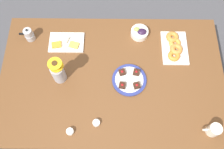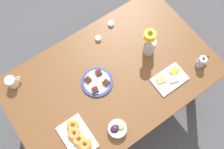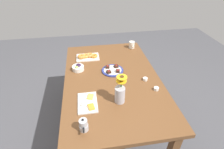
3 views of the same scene
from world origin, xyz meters
TOP-DOWN VIEW (x-y plane):
  - ground_plane at (0.00, 0.00)m, footprint 6.00×6.00m
  - dining_table at (0.00, 0.00)m, footprint 1.60×1.00m
  - coffee_mug at (-0.65, 0.38)m, footprint 0.11×0.08m
  - grape_bowl at (-0.21, -0.35)m, footprint 0.13×0.13m
  - cheese_platter at (0.35, -0.27)m, footprint 0.26×0.17m
  - croissant_platter at (-0.46, -0.24)m, footprint 0.19×0.28m
  - jam_cup_honey at (0.10, 0.34)m, footprint 0.05×0.05m
  - jam_cup_berry at (0.27, 0.39)m, footprint 0.05×0.05m
  - dessert_plate at (-0.12, 0.03)m, footprint 0.24×0.24m
  - flower_vase at (0.36, 0.01)m, footprint 0.11×0.10m
  - moka_pot at (0.62, -0.31)m, footprint 0.11×0.07m

SIDE VIEW (x-z plane):
  - ground_plane at x=0.00m, z-range 0.00..0.00m
  - dining_table at x=0.00m, z-range 0.28..1.02m
  - cheese_platter at x=0.35m, z-range 0.73..0.77m
  - dessert_plate at x=-0.12m, z-range 0.72..0.78m
  - jam_cup_honey at x=0.10m, z-range 0.74..0.77m
  - jam_cup_berry at x=0.27m, z-range 0.74..0.77m
  - croissant_platter at x=-0.46m, z-range 0.74..0.79m
  - grape_bowl at x=-0.21m, z-range 0.74..0.80m
  - coffee_mug at x=-0.65m, z-range 0.74..0.83m
  - moka_pot at x=0.62m, z-range 0.73..0.85m
  - flower_vase at x=0.36m, z-range 0.70..0.97m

